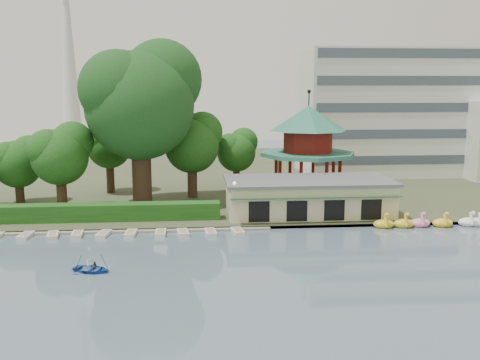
{
  "coord_description": "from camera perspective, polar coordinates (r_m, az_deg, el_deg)",
  "views": [
    {
      "loc": [
        -2.47,
        -35.95,
        14.44
      ],
      "look_at": [
        2.0,
        18.0,
        5.0
      ],
      "focal_mm": 40.0,
      "sensor_mm": 36.0,
      "label": 1
    }
  ],
  "objects": [
    {
      "name": "office_building",
      "position": [
        92.05,
        17.83,
        6.49
      ],
      "size": [
        38.0,
        18.0,
        20.0
      ],
      "color": "silver",
      "rests_on": "shore"
    },
    {
      "name": "broadcast_tower",
      "position": [
        181.4,
        -17.98,
        15.61
      ],
      "size": [
        8.0,
        8.0,
        96.0
      ],
      "color": "silver",
      "rests_on": "ground"
    },
    {
      "name": "rowboat_with_passengers",
      "position": [
        44.37,
        -15.56,
        -8.87
      ],
      "size": [
        5.07,
        4.35,
        2.01
      ],
      "color": "#2455AF",
      "rests_on": "ground"
    },
    {
      "name": "ground_plane",
      "position": [
        38.82,
        -0.76,
        -11.94
      ],
      "size": [
        220.0,
        220.0,
        0.0
      ],
      "primitive_type": "plane",
      "color": "slate",
      "rests_on": "ground"
    },
    {
      "name": "dock",
      "position": [
        55.87,
        -14.45,
        -5.28
      ],
      "size": [
        34.0,
        1.6,
        0.24
      ],
      "primitive_type": "cube",
      "color": "gray",
      "rests_on": "ground"
    },
    {
      "name": "boathouse",
      "position": [
        60.47,
        7.27,
        -1.7
      ],
      "size": [
        18.6,
        9.39,
        3.9
      ],
      "color": "beige",
      "rests_on": "shore"
    },
    {
      "name": "lamp_post",
      "position": [
        56.2,
        -0.59,
        -1.5
      ],
      "size": [
        0.36,
        0.36,
        4.28
      ],
      "color": "black",
      "rests_on": "shore"
    },
    {
      "name": "shore",
      "position": [
        89.13,
        -3.09,
        0.68
      ],
      "size": [
        220.0,
        70.0,
        0.4
      ],
      "primitive_type": "cube",
      "color": "#424930",
      "rests_on": "ground"
    },
    {
      "name": "small_trees",
      "position": [
        68.27,
        -14.47,
        2.99
      ],
      "size": [
        39.14,
        16.3,
        10.96
      ],
      "color": "#3A281C",
      "rests_on": "shore"
    },
    {
      "name": "swan_boats",
      "position": [
        59.71,
        19.88,
        -4.32
      ],
      "size": [
        12.25,
        2.0,
        1.92
      ],
      "color": "yellow",
      "rests_on": "ground"
    },
    {
      "name": "pavilion",
      "position": [
        69.83,
        7.27,
        4.09
      ],
      "size": [
        12.4,
        12.4,
        13.5
      ],
      "color": "beige",
      "rests_on": "shore"
    },
    {
      "name": "moored_rowboats",
      "position": [
        54.65,
        -15.52,
        -5.6
      ],
      "size": [
        30.06,
        2.75,
        0.36
      ],
      "color": "silver",
      "rests_on": "ground"
    },
    {
      "name": "embankment",
      "position": [
        55.19,
        -2.02,
        -5.12
      ],
      "size": [
        220.0,
        0.6,
        0.3
      ],
      "primitive_type": "cube",
      "color": "gray",
      "rests_on": "ground"
    },
    {
      "name": "big_tree",
      "position": [
        64.49,
        -10.51,
        8.7
      ],
      "size": [
        14.1,
        13.14,
        19.76
      ],
      "color": "#3A281C",
      "rests_on": "shore"
    },
    {
      "name": "hedge",
      "position": [
        59.3,
        -16.84,
        -3.34
      ],
      "size": [
        30.0,
        2.0,
        1.8
      ],
      "primitive_type": "cube",
      "color": "#1F5318",
      "rests_on": "shore"
    }
  ]
}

